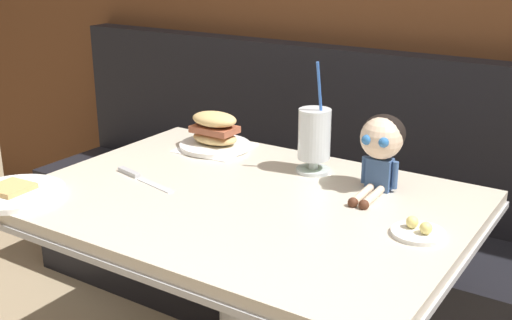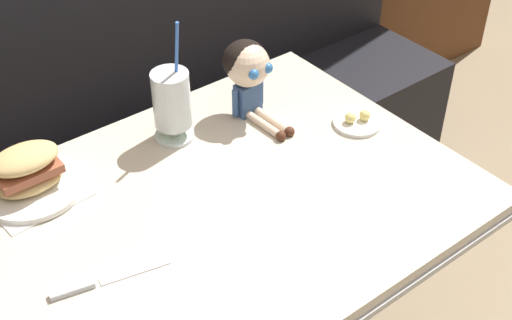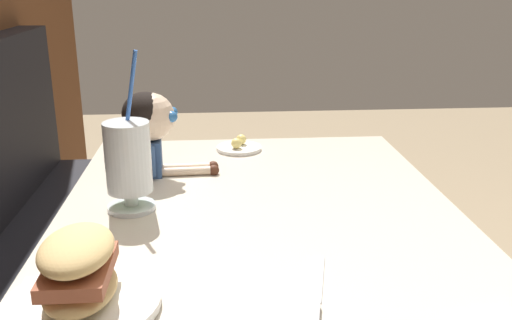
{
  "view_description": "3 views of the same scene",
  "coord_description": "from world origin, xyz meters",
  "px_view_note": "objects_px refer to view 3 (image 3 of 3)",
  "views": [
    {
      "loc": [
        0.85,
        -1.07,
        1.36
      ],
      "look_at": [
        -0.01,
        0.25,
        0.81
      ],
      "focal_mm": 45.27,
      "sensor_mm": 36.0,
      "label": 1
    },
    {
      "loc": [
        -0.63,
        -0.77,
        1.76
      ],
      "look_at": [
        0.09,
        0.16,
        0.83
      ],
      "focal_mm": 49.5,
      "sensor_mm": 36.0,
      "label": 2
    },
    {
      "loc": [
        -1.01,
        0.27,
        1.19
      ],
      "look_at": [
        0.08,
        0.18,
        0.83
      ],
      "focal_mm": 39.79,
      "sensor_mm": 36.0,
      "label": 3
    }
  ],
  "objects_px": {
    "butter_saucer": "(239,147)",
    "milkshake_glass": "(128,162)",
    "sandwich_plate": "(80,280)",
    "butter_knife": "(314,308)",
    "seated_doll": "(151,121)"
  },
  "relations": [
    {
      "from": "sandwich_plate",
      "to": "butter_saucer",
      "type": "relative_size",
      "value": 1.83
    },
    {
      "from": "milkshake_glass",
      "to": "butter_knife",
      "type": "height_order",
      "value": "milkshake_glass"
    },
    {
      "from": "sandwich_plate",
      "to": "butter_knife",
      "type": "height_order",
      "value": "sandwich_plate"
    },
    {
      "from": "milkshake_glass",
      "to": "butter_saucer",
      "type": "distance_m",
      "value": 0.46
    },
    {
      "from": "milkshake_glass",
      "to": "seated_doll",
      "type": "relative_size",
      "value": 1.43
    },
    {
      "from": "sandwich_plate",
      "to": "butter_knife",
      "type": "distance_m",
      "value": 0.33
    },
    {
      "from": "milkshake_glass",
      "to": "seated_doll",
      "type": "bearing_deg",
      "value": -6.95
    },
    {
      "from": "butter_saucer",
      "to": "butter_knife",
      "type": "distance_m",
      "value": 0.77
    },
    {
      "from": "sandwich_plate",
      "to": "seated_doll",
      "type": "distance_m",
      "value": 0.57
    },
    {
      "from": "butter_saucer",
      "to": "seated_doll",
      "type": "height_order",
      "value": "seated_doll"
    },
    {
      "from": "sandwich_plate",
      "to": "seated_doll",
      "type": "bearing_deg",
      "value": -4.79
    },
    {
      "from": "butter_saucer",
      "to": "milkshake_glass",
      "type": "bearing_deg",
      "value": 148.79
    },
    {
      "from": "milkshake_glass",
      "to": "seated_doll",
      "type": "distance_m",
      "value": 0.21
    },
    {
      "from": "milkshake_glass",
      "to": "butter_knife",
      "type": "distance_m",
      "value": 0.5
    },
    {
      "from": "sandwich_plate",
      "to": "seated_doll",
      "type": "xyz_separation_m",
      "value": [
        0.56,
        -0.05,
        0.08
      ]
    }
  ]
}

